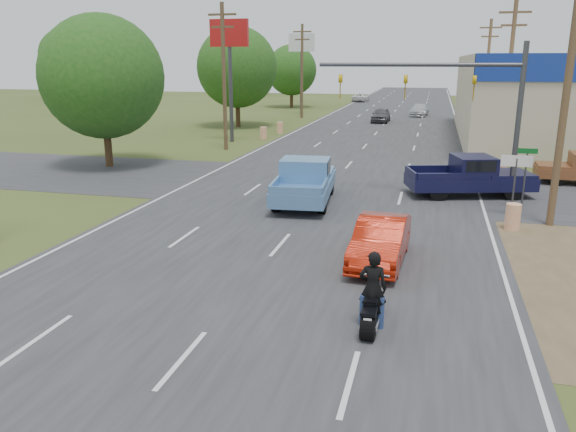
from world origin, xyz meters
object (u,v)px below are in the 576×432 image
(motorcycle, at_px, (372,310))
(distant_car_grey, at_px, (381,115))
(red_convertible, at_px, (380,241))
(rider, at_px, (373,292))
(blue_pickup, at_px, (305,180))
(distant_car_white, at_px, (361,97))
(navy_pickup, at_px, (473,176))
(distant_car_silver, at_px, (419,110))

(motorcycle, relative_size, distant_car_grey, 0.50)
(red_convertible, relative_size, distant_car_grey, 0.99)
(red_convertible, xyz_separation_m, rider, (0.25, -4.60, 0.21))
(distant_car_grey, bearing_deg, blue_pickup, -88.94)
(red_convertible, distance_m, distant_car_grey, 42.73)
(motorcycle, height_order, distant_car_white, distant_car_white)
(blue_pickup, bearing_deg, navy_pickup, 17.66)
(navy_pickup, xyz_separation_m, distant_car_white, (-13.32, 62.34, -0.31))
(rider, bearing_deg, distant_car_white, -81.84)
(distant_car_white, bearing_deg, rider, 100.27)
(motorcycle, bearing_deg, navy_pickup, 78.98)
(rider, distance_m, distant_car_white, 77.89)
(navy_pickup, bearing_deg, distant_car_white, 175.79)
(navy_pickup, relative_size, distant_car_silver, 1.34)
(rider, distance_m, blue_pickup, 12.52)
(red_convertible, xyz_separation_m, navy_pickup, (3.32, 10.27, 0.25))
(distant_car_grey, relative_size, distant_car_silver, 0.95)
(rider, height_order, blue_pickup, blue_pickup)
(rider, relative_size, distant_car_white, 0.40)
(motorcycle, height_order, distant_car_silver, distant_car_silver)
(navy_pickup, xyz_separation_m, distant_car_grey, (-7.32, 32.28, -0.22))
(blue_pickup, distance_m, distant_car_silver, 43.42)
(rider, relative_size, distant_car_grey, 0.42)
(red_convertible, relative_size, motorcycle, 1.99)
(motorcycle, relative_size, blue_pickup, 0.35)
(distant_car_white, bearing_deg, distant_car_grey, 104.00)
(motorcycle, bearing_deg, distant_car_white, 98.16)
(motorcycle, bearing_deg, distant_car_silver, 91.23)
(rider, bearing_deg, distant_car_grey, -84.25)
(rider, xyz_separation_m, distant_car_grey, (-4.25, 47.15, -0.18))
(rider, bearing_deg, navy_pickup, -101.06)
(blue_pickup, height_order, distant_car_silver, blue_pickup)
(red_convertible, distance_m, motorcycle, 4.67)
(motorcycle, distance_m, distant_car_silver, 55.08)
(motorcycle, distance_m, blue_pickup, 12.58)
(red_convertible, bearing_deg, navy_pickup, 74.90)
(motorcycle, height_order, navy_pickup, navy_pickup)
(distant_car_white, bearing_deg, red_convertible, 100.56)
(navy_pickup, distance_m, distant_car_silver, 40.32)
(rider, height_order, distant_car_silver, rider)
(rider, relative_size, distant_car_silver, 0.40)
(navy_pickup, height_order, distant_car_grey, navy_pickup)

